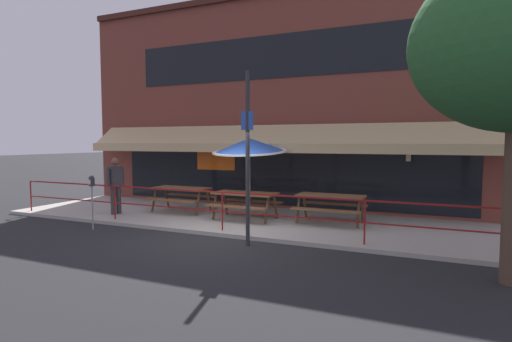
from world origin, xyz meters
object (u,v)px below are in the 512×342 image
picnic_table_centre (245,198)px  street_sign_pole (248,157)px  pedestrian_walking (116,183)px  patio_umbrella_centre (249,146)px  picnic_table_right (330,201)px  picnic_table_left (181,193)px  parking_meter_near (92,186)px

picnic_table_centre → street_sign_pole: size_ratio=0.47×
pedestrian_walking → patio_umbrella_centre: bearing=16.3°
patio_umbrella_centre → pedestrian_walking: 4.26m
picnic_table_right → street_sign_pole: 3.20m
picnic_table_left → picnic_table_centre: bearing=-7.0°
picnic_table_right → parking_meter_near: parking_meter_near is taller
picnic_table_centre → patio_umbrella_centre: (0.00, 0.31, 1.47)m
picnic_table_centre → street_sign_pole: 2.82m
pedestrian_walking → parking_meter_near: size_ratio=1.20×
picnic_table_centre → picnic_table_right: 2.38m
patio_umbrella_centre → picnic_table_left: bearing=-179.4°
picnic_table_centre → street_sign_pole: bearing=-63.3°
picnic_table_centre → pedestrian_walking: pedestrian_walking is taller
picnic_table_centre → picnic_table_left: bearing=173.0°
picnic_table_left → parking_meter_near: parking_meter_near is taller
picnic_table_right → patio_umbrella_centre: patio_umbrella_centre is taller
picnic_table_centre → parking_meter_near: 4.08m
picnic_table_left → patio_umbrella_centre: patio_umbrella_centre is taller
picnic_table_left → picnic_table_right: size_ratio=1.00×
picnic_table_left → picnic_table_right: 4.68m
picnic_table_centre → pedestrian_walking: 4.04m
patio_umbrella_centre → parking_meter_near: (-3.27, -2.72, -1.03)m
picnic_table_right → patio_umbrella_centre: size_ratio=0.75×
parking_meter_near → street_sign_pole: (4.40, 0.16, 0.82)m
picnic_table_centre → picnic_table_right: size_ratio=1.00×
patio_umbrella_centre → street_sign_pole: size_ratio=0.62×
picnic_table_centre → patio_umbrella_centre: patio_umbrella_centre is taller
patio_umbrella_centre → pedestrian_walking: (-3.94, -1.15, -1.12)m
picnic_table_left → patio_umbrella_centre: bearing=0.6°
parking_meter_near → picnic_table_centre: bearing=36.3°
picnic_table_right → picnic_table_left: bearing=-178.3°
pedestrian_walking → street_sign_pole: bearing=-15.6°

